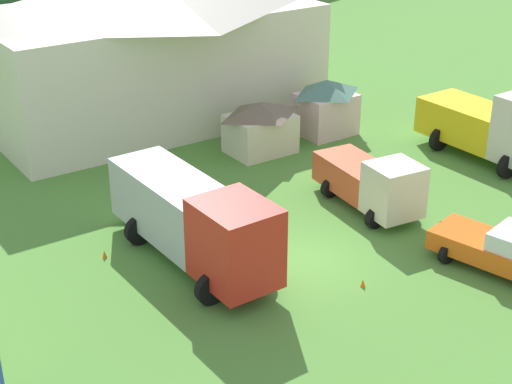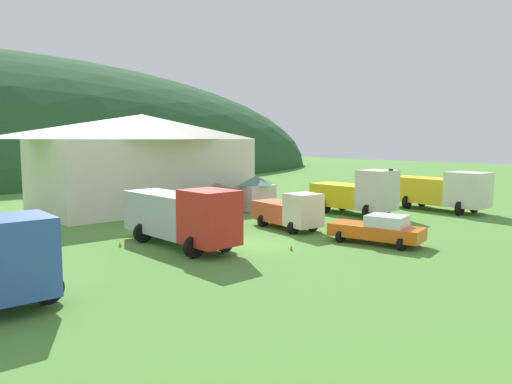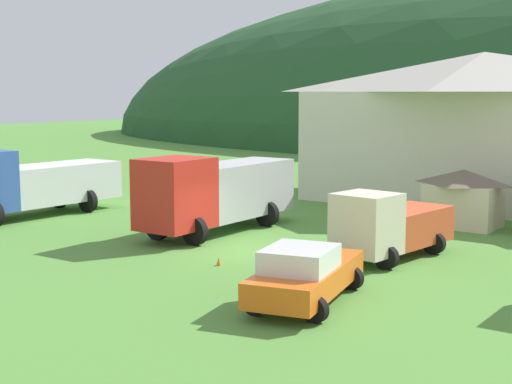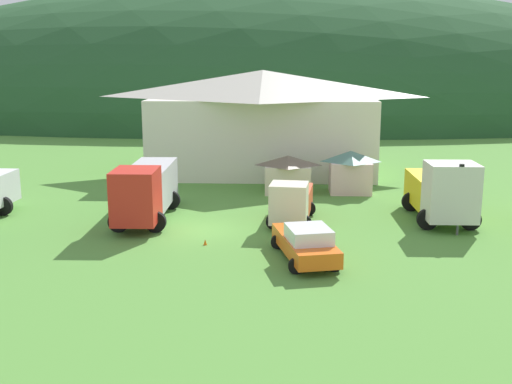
# 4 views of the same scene
# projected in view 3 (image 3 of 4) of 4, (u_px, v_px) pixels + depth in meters

# --- Properties ---
(ground_plane) EXTENTS (200.00, 200.00, 0.00)m
(ground_plane) POSITION_uv_depth(u_px,v_px,m) (248.00, 250.00, 27.59)
(ground_plane) COLOR #518C38
(depot_building) EXTENTS (17.97, 10.36, 7.86)m
(depot_building) POSITION_uv_depth(u_px,v_px,m) (482.00, 126.00, 39.08)
(depot_building) COLOR silver
(depot_building) RESTS_ON ground
(play_shed_cream) EXTENTS (3.21, 2.44, 2.50)m
(play_shed_cream) POSITION_uv_depth(u_px,v_px,m) (463.00, 197.00, 32.22)
(play_shed_cream) COLOR beige
(play_shed_cream) RESTS_ON ground
(box_truck_blue) EXTENTS (3.53, 8.56, 3.24)m
(box_truck_blue) POSITION_uv_depth(u_px,v_px,m) (26.00, 182.00, 34.74)
(box_truck_blue) COLOR #3356AD
(box_truck_blue) RESTS_ON ground
(crane_truck_red) EXTENTS (3.10, 8.25, 3.29)m
(crane_truck_red) POSITION_uv_depth(u_px,v_px,m) (214.00, 191.00, 30.81)
(crane_truck_red) COLOR red
(crane_truck_red) RESTS_ON ground
(light_truck_cream) EXTENTS (2.76, 5.45, 2.46)m
(light_truck_cream) POSITION_uv_depth(u_px,v_px,m) (388.00, 225.00, 25.99)
(light_truck_cream) COLOR beige
(light_truck_cream) RESTS_ON ground
(service_pickup_orange) EXTENTS (3.09, 5.42, 1.66)m
(service_pickup_orange) POSITION_uv_depth(u_px,v_px,m) (305.00, 274.00, 20.63)
(service_pickup_orange) COLOR orange
(service_pickup_orange) RESTS_ON ground
(traffic_cone_near_pickup) EXTENTS (0.36, 0.36, 0.58)m
(traffic_cone_near_pickup) POSITION_uv_depth(u_px,v_px,m) (202.00, 219.00, 34.30)
(traffic_cone_near_pickup) COLOR orange
(traffic_cone_near_pickup) RESTS_ON ground
(traffic_cone_mid_row) EXTENTS (0.36, 0.36, 0.56)m
(traffic_cone_mid_row) POSITION_uv_depth(u_px,v_px,m) (219.00, 265.00, 25.20)
(traffic_cone_mid_row) COLOR orange
(traffic_cone_mid_row) RESTS_ON ground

